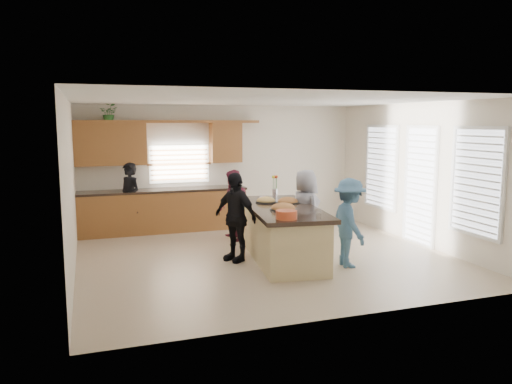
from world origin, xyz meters
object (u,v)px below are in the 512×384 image
object	(u,v)px
woman_left_back	(130,199)
woman_right_back	(349,223)
island	(282,234)
woman_right_front	(305,211)
salad_bowl	(286,214)
woman_left_mid	(233,206)
woman_left_front	(235,217)

from	to	relation	value
woman_left_back	woman_right_back	bearing A→B (deg)	9.95
island	woman_right_front	xyz separation A→B (m)	(0.59, 0.34, 0.33)
woman_right_back	woman_right_front	distance (m)	1.14
island	salad_bowl	xyz separation A→B (m)	(-0.36, -1.05, 0.57)
salad_bowl	woman_left_back	xyz separation A→B (m)	(-2.03, 3.93, -0.24)
woman_left_back	island	bearing A→B (deg)	7.46
woman_right_front	woman_left_back	bearing A→B (deg)	41.81
woman_right_back	salad_bowl	bearing A→B (deg)	110.00
woman_left_mid	woman_right_front	xyz separation A→B (m)	(1.02, -1.31, 0.05)
woman_left_mid	woman_right_back	distance (m)	2.74
woman_right_back	woman_left_mid	bearing A→B (deg)	35.66
island	woman_left_mid	xyz separation A→B (m)	(-0.43, 1.65, 0.28)
salad_bowl	woman_right_back	xyz separation A→B (m)	(1.26, 0.30, -0.27)
woman_left_mid	woman_right_front	distance (m)	1.66
woman_left_front	woman_right_front	world-z (taller)	woman_left_front
island	woman_left_mid	size ratio (longest dim) A/B	1.94
woman_left_mid	woman_left_back	bearing A→B (deg)	-124.93
island	woman_right_front	size ratio (longest dim) A/B	1.82
woman_left_mid	woman_right_front	size ratio (longest dim) A/B	0.94
island	woman_right_back	size ratio (longest dim) A/B	1.89
woman_left_mid	woman_right_front	world-z (taller)	woman_right_front
salad_bowl	woman_left_mid	distance (m)	2.72
woman_left_front	woman_left_back	bearing A→B (deg)	179.68
island	woman_left_back	size ratio (longest dim) A/B	1.81
island	woman_right_back	xyz separation A→B (m)	(0.90, -0.75, 0.30)
island	woman_right_back	bearing A→B (deg)	-32.30
woman_left_front	woman_right_front	distance (m)	1.41
salad_bowl	woman_left_mid	size ratio (longest dim) A/B	0.22
woman_left_mid	salad_bowl	bearing A→B (deg)	-1.34
woman_left_mid	woman_left_front	bearing A→B (deg)	-17.70
woman_left_front	woman_right_back	bearing A→B (deg)	29.93
woman_left_back	woman_left_front	world-z (taller)	woman_left_back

